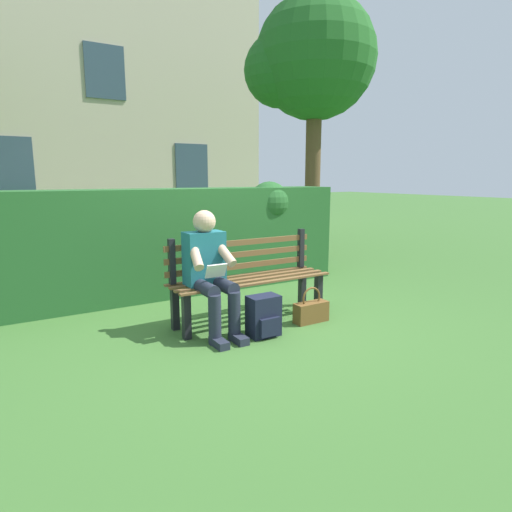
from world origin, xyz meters
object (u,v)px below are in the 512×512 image
park_bench (248,277)px  backpack (264,316)px  person_seated (210,269)px  handbag (311,311)px  tree (309,62)px

park_bench → backpack: (0.13, 0.52, -0.27)m
park_bench → backpack: bearing=75.9°
person_seated → backpack: person_seated is taller
backpack → handbag: size_ratio=1.04×
park_bench → handbag: (-0.50, 0.45, -0.34)m
tree → backpack: (3.09, 3.33, -3.37)m
tree → handbag: size_ratio=12.56×
park_bench → handbag: 0.75m
park_bench → tree: bearing=-136.5°
person_seated → handbag: person_seated is taller
person_seated → tree: tree is taller
person_seated → backpack: (-0.39, 0.35, -0.44)m
handbag → person_seated: bearing=-15.2°
park_bench → backpack: 0.60m
park_bench → tree: size_ratio=0.37×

